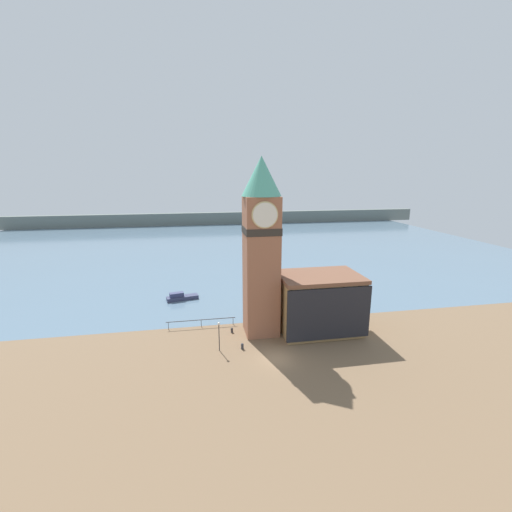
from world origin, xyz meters
TOP-DOWN VIEW (x-y plane):
  - ground_plane at (0.00, 0.00)m, footprint 160.00×160.00m
  - water at (0.00, 70.44)m, footprint 160.00×120.00m
  - far_shoreline at (0.00, 110.44)m, footprint 180.00×3.00m
  - pier_railing at (-8.22, 10.19)m, footprint 9.51×0.08m
  - clock_tower at (-0.31, 7.27)m, footprint 4.93×4.93m
  - pier_building at (7.46, 6.43)m, footprint 10.85×7.65m
  - boat_near at (-11.34, 21.49)m, footprint 5.43×2.52m
  - mooring_bollard_near at (-3.45, 3.04)m, footprint 0.34×0.34m
  - mooring_bollard_far at (-4.21, 7.73)m, footprint 0.32×0.32m
  - lamp_post at (-6.23, 3.12)m, footprint 0.32×0.32m

SIDE VIEW (x-z plane):
  - water at x=0.00m, z-range 0.00..0.00m
  - ground_plane at x=0.00m, z-range 0.00..0.00m
  - mooring_bollard_far at x=-4.21m, z-range 0.02..0.69m
  - mooring_bollard_near at x=-3.45m, z-range 0.03..0.78m
  - boat_near at x=-11.34m, z-range -0.18..1.17m
  - pier_railing at x=-8.22m, z-range 0.40..1.49m
  - far_shoreline at x=0.00m, z-range 0.00..5.00m
  - lamp_post at x=-6.23m, z-range 0.76..4.45m
  - pier_building at x=7.46m, z-range 0.02..7.84m
  - clock_tower at x=-0.31m, z-range 0.68..23.60m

